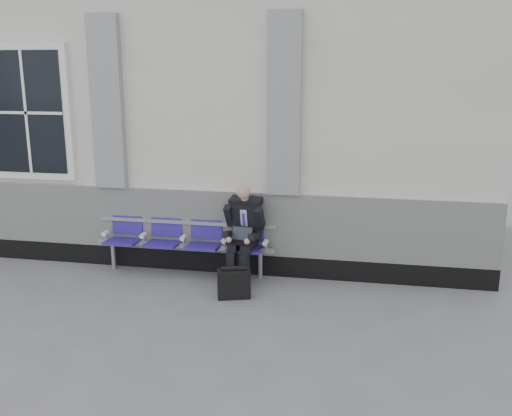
# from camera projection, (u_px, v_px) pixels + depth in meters

# --- Properties ---
(station_building) EXTENTS (14.40, 4.40, 4.49)m
(station_building) POSITION_uv_depth(u_px,v_px,m) (74.00, 105.00, 10.26)
(station_building) COLOR silver
(station_building) RESTS_ON ground
(bench) EXTENTS (2.60, 0.47, 0.91)m
(bench) POSITION_uv_depth(u_px,v_px,m) (185.00, 236.00, 8.11)
(bench) COLOR #9EA0A3
(bench) RESTS_ON ground
(businessman) EXTENTS (0.55, 0.74, 1.36)m
(businessman) POSITION_uv_depth(u_px,v_px,m) (244.00, 229.00, 7.77)
(businessman) COLOR black
(businessman) RESTS_ON ground
(briefcase) EXTENTS (0.45, 0.29, 0.43)m
(briefcase) POSITION_uv_depth(u_px,v_px,m) (234.00, 283.00, 7.30)
(briefcase) COLOR black
(briefcase) RESTS_ON ground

